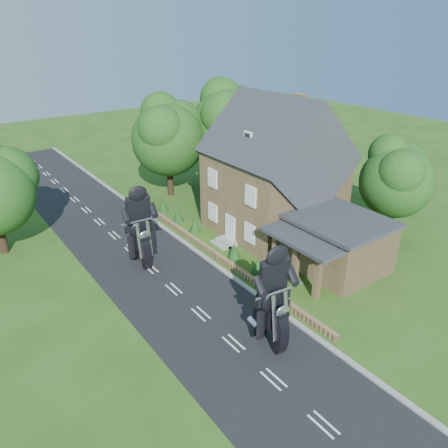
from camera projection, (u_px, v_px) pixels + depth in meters
ground at (201, 314)px, 24.09m from camera, size 120.00×120.00×0.00m
road at (201, 314)px, 24.09m from camera, size 7.00×80.00×0.02m
kerb at (252, 291)px, 26.00m from camera, size 0.30×80.00×0.12m
garden_wall at (214, 253)px, 29.97m from camera, size 0.30×22.00×0.40m
house at (274, 175)px, 32.23m from camera, size 9.54×8.64×10.24m
annex at (336, 243)px, 27.99m from camera, size 7.05×5.94×3.44m
tree_annex_side at (399, 175)px, 31.27m from camera, size 5.64×5.20×7.48m
tree_house_right at (309, 144)px, 37.07m from camera, size 6.51×6.00×8.40m
tree_behind_house at (232, 121)px, 40.85m from camera, size 7.81×7.20×10.08m
tree_behind_left at (171, 133)px, 38.59m from camera, size 6.94×6.40×9.16m
shrub_a at (285, 283)px, 25.94m from camera, size 0.90×0.90×1.10m
shrub_b at (258, 266)px, 27.77m from camera, size 0.90×0.90×1.10m
shrub_c at (234, 250)px, 29.61m from camera, size 0.90×0.90×1.10m
shrub_d at (195, 225)px, 33.29m from camera, size 0.90×0.90×1.10m
shrub_e at (178, 214)px, 35.13m from camera, size 0.90×0.90×1.10m
shrub_f at (163, 205)px, 36.96m from camera, size 0.90×0.90×1.10m
motorcycle_lead at (270, 330)px, 21.52m from camera, size 0.63×1.85×1.69m
motorcycle_follow at (142, 253)px, 28.70m from camera, size 0.59×1.82×1.67m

